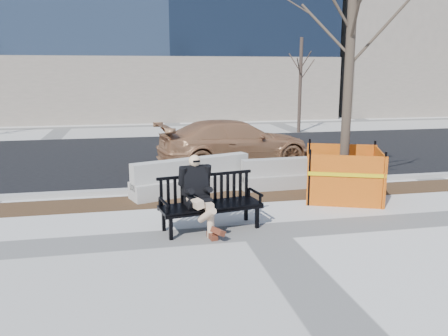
{
  "coord_description": "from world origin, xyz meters",
  "views": [
    {
      "loc": [
        -2.55,
        -8.48,
        3.19
      ],
      "look_at": [
        -0.61,
        0.94,
        1.14
      ],
      "focal_mm": 36.9,
      "sensor_mm": 36.0,
      "label": 1
    }
  ],
  "objects_px": {
    "jersey_barrier_right": "(293,187)",
    "bench": "(211,229)",
    "sedan": "(235,165)",
    "seated_man": "(197,230)",
    "tree_fence": "(342,198)",
    "jersey_barrier_left": "(192,193)"
  },
  "relations": [
    {
      "from": "bench",
      "to": "tree_fence",
      "type": "xyz_separation_m",
      "value": [
        3.7,
        1.68,
        0.0
      ]
    },
    {
      "from": "seated_man",
      "to": "bench",
      "type": "bearing_deg",
      "value": -11.53
    },
    {
      "from": "bench",
      "to": "jersey_barrier_left",
      "type": "relative_size",
      "value": 0.64
    },
    {
      "from": "tree_fence",
      "to": "seated_man",
      "type": "bearing_deg",
      "value": -157.22
    },
    {
      "from": "seated_man",
      "to": "tree_fence",
      "type": "relative_size",
      "value": 0.22
    },
    {
      "from": "jersey_barrier_right",
      "to": "sedan",
      "type": "bearing_deg",
      "value": 101.93
    },
    {
      "from": "sedan",
      "to": "jersey_barrier_right",
      "type": "bearing_deg",
      "value": -173.74
    },
    {
      "from": "bench",
      "to": "tree_fence",
      "type": "bearing_deg",
      "value": 14.33
    },
    {
      "from": "jersey_barrier_left",
      "to": "bench",
      "type": "bearing_deg",
      "value": -109.52
    },
    {
      "from": "sedan",
      "to": "jersey_barrier_left",
      "type": "distance_m",
      "value": 3.93
    },
    {
      "from": "bench",
      "to": "seated_man",
      "type": "height_order",
      "value": "seated_man"
    },
    {
      "from": "tree_fence",
      "to": "sedan",
      "type": "relative_size",
      "value": 1.29
    },
    {
      "from": "sedan",
      "to": "seated_man",
      "type": "bearing_deg",
      "value": 152.24
    },
    {
      "from": "bench",
      "to": "seated_man",
      "type": "xyz_separation_m",
      "value": [
        -0.28,
        0.01,
        0.0
      ]
    },
    {
      "from": "tree_fence",
      "to": "sedan",
      "type": "xyz_separation_m",
      "value": [
        -1.74,
        4.64,
        0.0
      ]
    },
    {
      "from": "tree_fence",
      "to": "jersey_barrier_right",
      "type": "distance_m",
      "value": 1.51
    },
    {
      "from": "sedan",
      "to": "jersey_barrier_right",
      "type": "height_order",
      "value": "sedan"
    },
    {
      "from": "jersey_barrier_right",
      "to": "bench",
      "type": "bearing_deg",
      "value": -136.77
    },
    {
      "from": "jersey_barrier_left",
      "to": "sedan",
      "type": "bearing_deg",
      "value": 41.11
    },
    {
      "from": "tree_fence",
      "to": "jersey_barrier_right",
      "type": "height_order",
      "value": "tree_fence"
    },
    {
      "from": "jersey_barrier_left",
      "to": "jersey_barrier_right",
      "type": "distance_m",
      "value": 2.82
    },
    {
      "from": "sedan",
      "to": "jersey_barrier_right",
      "type": "relative_size",
      "value": 1.8
    }
  ]
}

